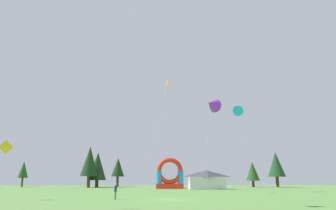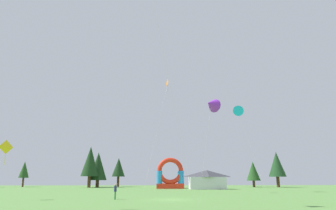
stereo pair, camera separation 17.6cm
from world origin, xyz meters
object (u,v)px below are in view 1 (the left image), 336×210
inflatable_orange_dome (170,178)px  festival_tent (207,180)px  kite_purple_delta (212,104)px  person_left_edge (116,190)px  kite_yellow_diamond (6,148)px  kite_orange_diamond (168,84)px  kite_cyan_delta (238,112)px

inflatable_orange_dome → festival_tent: size_ratio=0.89×
kite_purple_delta → inflatable_orange_dome: size_ratio=1.51×
person_left_edge → inflatable_orange_dome: 34.43m
kite_yellow_diamond → inflatable_orange_dome: (21.22, 33.34, -3.66)m
kite_yellow_diamond → kite_orange_diamond: (20.06, 15.72, 13.01)m
kite_purple_delta → kite_orange_diamond: size_ratio=0.52×
kite_orange_diamond → festival_tent: 23.66m
person_left_edge → festival_tent: bearing=127.0°
kite_yellow_diamond → kite_cyan_delta: kite_cyan_delta is taller
kite_purple_delta → festival_tent: bearing=81.7°
kite_cyan_delta → festival_tent: 17.19m
kite_orange_diamond → kite_cyan_delta: (13.43, 3.01, -4.41)m
kite_orange_diamond → festival_tent: kite_orange_diamond is taller
kite_yellow_diamond → kite_cyan_delta: 39.32m
person_left_edge → kite_cyan_delta: bearing=107.9°
person_left_edge → inflatable_orange_dome: size_ratio=0.27×
person_left_edge → kite_purple_delta: bearing=24.0°
kite_purple_delta → kite_orange_diamond: (-3.30, 24.63, 9.52)m
kite_yellow_diamond → person_left_edge: bearing=-0.6°
kite_yellow_diamond → festival_tent: kite_yellow_diamond is taller
kite_purple_delta → kite_orange_diamond: kite_orange_diamond is taller
kite_yellow_diamond → kite_purple_delta: bearing=-20.9°
kite_yellow_diamond → person_left_edge: size_ratio=3.67×
kite_yellow_diamond → festival_tent: 41.54m
kite_cyan_delta → person_left_edge: 30.80m
kite_orange_diamond → kite_cyan_delta: kite_orange_diamond is taller
kite_cyan_delta → inflatable_orange_dome: 22.68m
kite_yellow_diamond → kite_orange_diamond: kite_orange_diamond is taller
inflatable_orange_dome → person_left_edge: bearing=-103.4°
kite_cyan_delta → inflatable_orange_dome: (-12.27, 14.62, -12.26)m
kite_cyan_delta → festival_tent: kite_cyan_delta is taller
kite_orange_diamond → person_left_edge: (-6.82, -15.84, -17.94)m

